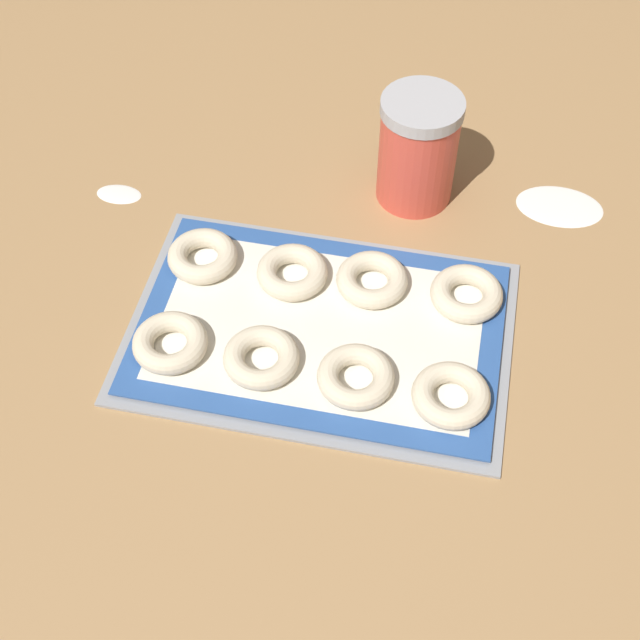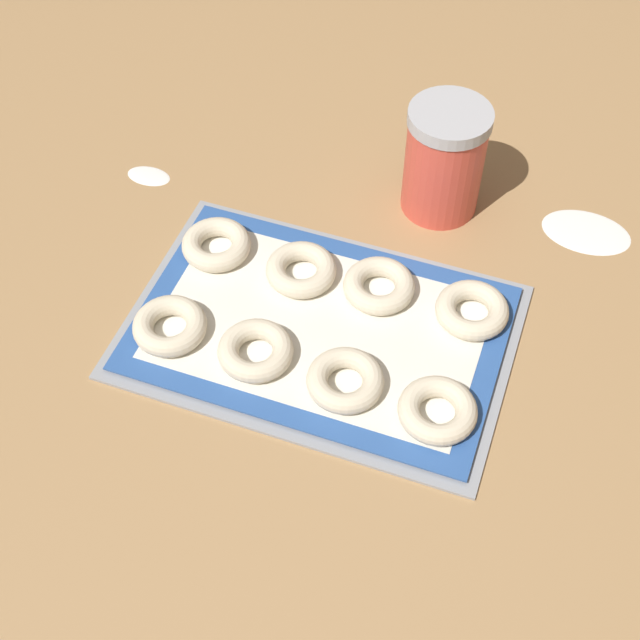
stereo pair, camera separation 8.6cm
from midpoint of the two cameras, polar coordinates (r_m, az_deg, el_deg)
The scene contains 14 objects.
ground_plane at distance 1.01m, azimuth 2.32°, elevation -0.35°, with size 2.80×2.80×0.00m, color #A87F51.
baking_tray at distance 1.00m, azimuth 2.47°, elevation -0.81°, with size 0.43×0.29×0.01m.
baking_mat at distance 0.99m, azimuth 2.48°, elevation -0.62°, with size 0.40×0.26×0.00m.
bagel_front_far_left at distance 0.98m, azimuth -7.13°, elevation -0.52°, with size 0.08×0.08×0.02m.
bagel_front_mid_left at distance 0.95m, azimuth -1.58°, elevation -2.12°, with size 0.08×0.08×0.02m.
bagel_front_mid_right at distance 0.93m, azimuth 4.27°, elevation -4.03°, with size 0.08×0.08×0.02m.
bagel_front_far_right at distance 0.93m, azimuth 10.19°, elevation -5.87°, with size 0.08×0.08×0.02m.
bagel_back_far_left at distance 1.06m, azimuth -4.34°, elevation 4.71°, with size 0.08×0.08×0.02m.
bagel_back_mid_left at distance 1.03m, azimuth 1.18°, elevation 3.11°, with size 0.08×0.08×0.02m.
bagel_back_mid_right at distance 1.02m, azimuth 6.22°, elevation 2.06°, with size 0.08×0.08×0.02m.
bagel_back_far_right at distance 1.01m, azimuth 12.12°, elevation 0.49°, with size 0.08×0.08×0.02m.
flour_canister at distance 1.10m, azimuth 10.22°, elevation 9.94°, with size 0.10×0.10×0.14m.
flour_patch_near at distance 1.18m, azimuth -8.86°, elevation 9.04°, with size 0.06×0.03×0.00m.
flour_patch_far at distance 1.16m, azimuth 18.75°, elevation 5.28°, with size 0.11×0.07×0.00m.
Camera 2 is at (0.21, -0.58, 0.79)m, focal length 50.00 mm.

